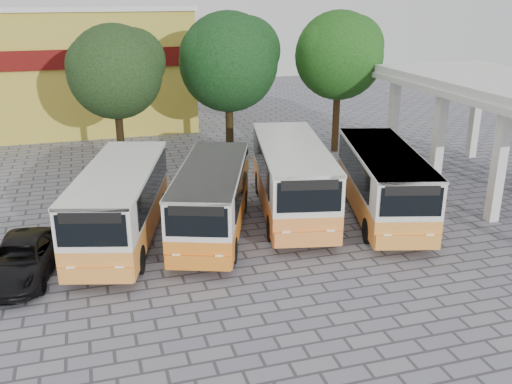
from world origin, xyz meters
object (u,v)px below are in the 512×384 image
object	(u,v)px
bus_centre_left	(212,196)
parked_car	(22,259)
bus_centre_right	(292,175)
bus_far_right	(383,179)
bus_far_left	(120,200)

from	to	relation	value
bus_centre_left	parked_car	size ratio (longest dim) A/B	1.77
bus_centre_right	bus_far_right	distance (m)	3.86
bus_far_left	parked_car	bearing A→B (deg)	-135.27
bus_centre_right	parked_car	xyz separation A→B (m)	(-10.76, -2.83, -1.16)
bus_centre_left	parked_car	world-z (taller)	bus_centre_left
parked_car	bus_far_right	bearing A→B (deg)	17.69
parked_car	bus_far_left	bearing A→B (deg)	41.37
bus_far_left	parked_car	world-z (taller)	bus_far_left
bus_centre_left	parked_car	bearing A→B (deg)	-146.88
bus_centre_left	bus_far_left	bearing A→B (deg)	-164.75
bus_centre_left	bus_centre_right	distance (m)	3.94
bus_centre_left	bus_centre_right	bearing A→B (deg)	36.80
parked_car	bus_centre_right	bearing A→B (deg)	27.00
bus_centre_right	bus_far_right	xyz separation A→B (m)	(3.56, -1.47, -0.09)
bus_far_right	parked_car	xyz separation A→B (m)	(-14.32, -1.35, -1.07)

